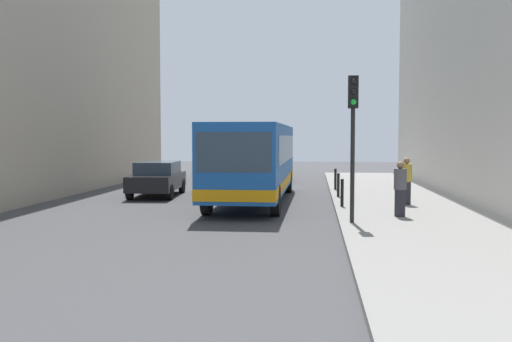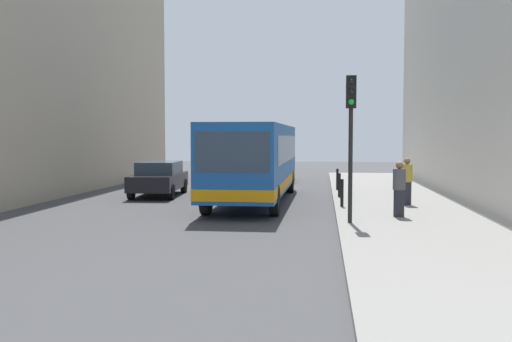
{
  "view_description": "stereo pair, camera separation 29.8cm",
  "coord_description": "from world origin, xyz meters",
  "px_view_note": "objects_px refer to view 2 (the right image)",
  "views": [
    {
      "loc": [
        2.48,
        -19.11,
        2.57
      ],
      "look_at": [
        0.42,
        1.44,
        1.34
      ],
      "focal_mm": 40.83,
      "sensor_mm": 36.0,
      "label": 1
    },
    {
      "loc": [
        2.78,
        -19.08,
        2.57
      ],
      "look_at": [
        0.42,
        1.44,
        1.34
      ],
      "focal_mm": 40.83,
      "sensor_mm": 36.0,
      "label": 2
    }
  ],
  "objects_px": {
    "bollard_near": "(342,193)",
    "pedestrian_mid_sidewalk": "(407,181)",
    "car_behind_bus": "(278,167)",
    "bollard_far": "(337,179)",
    "pedestrian_near_signal": "(399,189)",
    "bollard_mid": "(339,185)",
    "bus": "(255,158)",
    "traffic_light": "(351,121)",
    "car_beside_bus": "(159,178)"
  },
  "relations": [
    {
      "from": "car_behind_bus",
      "to": "pedestrian_near_signal",
      "type": "relative_size",
      "value": 2.67
    },
    {
      "from": "pedestrian_mid_sidewalk",
      "to": "car_beside_bus",
      "type": "bearing_deg",
      "value": 155.71
    },
    {
      "from": "bollard_mid",
      "to": "pedestrian_mid_sidewalk",
      "type": "bearing_deg",
      "value": -46.59
    },
    {
      "from": "bollard_far",
      "to": "pedestrian_mid_sidewalk",
      "type": "xyz_separation_m",
      "value": [
        2.29,
        -5.62,
        0.35
      ]
    },
    {
      "from": "bollard_mid",
      "to": "pedestrian_near_signal",
      "type": "relative_size",
      "value": 0.57
    },
    {
      "from": "bus",
      "to": "car_beside_bus",
      "type": "bearing_deg",
      "value": -21.34
    },
    {
      "from": "car_beside_bus",
      "to": "car_behind_bus",
      "type": "height_order",
      "value": "same"
    },
    {
      "from": "car_beside_bus",
      "to": "bollard_mid",
      "type": "distance_m",
      "value": 7.76
    },
    {
      "from": "car_beside_bus",
      "to": "bollard_near",
      "type": "bearing_deg",
      "value": 147.49
    },
    {
      "from": "bus",
      "to": "bollard_far",
      "type": "distance_m",
      "value": 5.25
    },
    {
      "from": "car_behind_bus",
      "to": "pedestrian_mid_sidewalk",
      "type": "distance_m",
      "value": 13.7
    },
    {
      "from": "car_behind_bus",
      "to": "pedestrian_near_signal",
      "type": "xyz_separation_m",
      "value": [
        4.83,
        -15.69,
        0.2
      ]
    },
    {
      "from": "traffic_light",
      "to": "bollard_far",
      "type": "distance_m",
      "value": 10.44
    },
    {
      "from": "pedestrian_mid_sidewalk",
      "to": "pedestrian_near_signal",
      "type": "bearing_deg",
      "value": -107.28
    },
    {
      "from": "car_behind_bus",
      "to": "traffic_light",
      "type": "xyz_separation_m",
      "value": [
        3.31,
        -17.1,
        2.22
      ]
    },
    {
      "from": "bollard_far",
      "to": "car_beside_bus",
      "type": "bearing_deg",
      "value": -164.19
    },
    {
      "from": "bus",
      "to": "bollard_far",
      "type": "height_order",
      "value": "bus"
    },
    {
      "from": "traffic_light",
      "to": "pedestrian_mid_sidewalk",
      "type": "relative_size",
      "value": 2.46
    },
    {
      "from": "bollard_near",
      "to": "bus",
      "type": "bearing_deg",
      "value": 143.24
    },
    {
      "from": "traffic_light",
      "to": "pedestrian_near_signal",
      "type": "height_order",
      "value": "traffic_light"
    },
    {
      "from": "bus",
      "to": "pedestrian_mid_sidewalk",
      "type": "relative_size",
      "value": 6.63
    },
    {
      "from": "car_behind_bus",
      "to": "pedestrian_near_signal",
      "type": "bearing_deg",
      "value": 104.97
    },
    {
      "from": "bus",
      "to": "traffic_light",
      "type": "bearing_deg",
      "value": 119.08
    },
    {
      "from": "car_beside_bus",
      "to": "bollard_mid",
      "type": "bearing_deg",
      "value": 168.68
    },
    {
      "from": "traffic_light",
      "to": "car_beside_bus",
      "type": "bearing_deg",
      "value": 134.25
    },
    {
      "from": "car_beside_bus",
      "to": "pedestrian_mid_sidewalk",
      "type": "distance_m",
      "value": 10.56
    },
    {
      "from": "bus",
      "to": "bollard_far",
      "type": "xyz_separation_m",
      "value": [
        3.29,
        3.94,
        -1.1
      ]
    },
    {
      "from": "bollard_mid",
      "to": "pedestrian_near_signal",
      "type": "bearing_deg",
      "value": -73.75
    },
    {
      "from": "car_behind_bus",
      "to": "bollard_near",
      "type": "relative_size",
      "value": 4.7
    },
    {
      "from": "car_beside_bus",
      "to": "bollard_far",
      "type": "height_order",
      "value": "car_beside_bus"
    },
    {
      "from": "car_behind_bus",
      "to": "traffic_light",
      "type": "height_order",
      "value": "traffic_light"
    },
    {
      "from": "car_behind_bus",
      "to": "bollard_far",
      "type": "xyz_separation_m",
      "value": [
        3.21,
        -6.93,
        -0.16
      ]
    },
    {
      "from": "car_beside_bus",
      "to": "bollard_near",
      "type": "distance_m",
      "value": 8.77
    },
    {
      "from": "bus",
      "to": "pedestrian_mid_sidewalk",
      "type": "bearing_deg",
      "value": 163.74
    },
    {
      "from": "bollard_far",
      "to": "pedestrian_near_signal",
      "type": "relative_size",
      "value": 0.57
    },
    {
      "from": "car_behind_bus",
      "to": "bollard_mid",
      "type": "bearing_deg",
      "value": 105.45
    },
    {
      "from": "car_beside_bus",
      "to": "bollard_far",
      "type": "relative_size",
      "value": 4.75
    },
    {
      "from": "traffic_light",
      "to": "bollard_far",
      "type": "relative_size",
      "value": 4.32
    },
    {
      "from": "bus",
      "to": "bollard_near",
      "type": "bearing_deg",
      "value": 143.75
    },
    {
      "from": "bollard_near",
      "to": "pedestrian_mid_sidewalk",
      "type": "xyz_separation_m",
      "value": [
        2.29,
        0.78,
        0.35
      ]
    },
    {
      "from": "car_behind_bus",
      "to": "pedestrian_mid_sidewalk",
      "type": "bearing_deg",
      "value": 111.53
    },
    {
      "from": "bollard_mid",
      "to": "bollard_far",
      "type": "relative_size",
      "value": 1.0
    },
    {
      "from": "bollard_near",
      "to": "bollard_far",
      "type": "distance_m",
      "value": 6.4
    },
    {
      "from": "car_behind_bus",
      "to": "bollard_far",
      "type": "distance_m",
      "value": 7.64
    },
    {
      "from": "bollard_mid",
      "to": "bus",
      "type": "bearing_deg",
      "value": -167.36
    },
    {
      "from": "bus",
      "to": "pedestrian_mid_sidewalk",
      "type": "xyz_separation_m",
      "value": [
        5.59,
        -1.68,
        -0.75
      ]
    },
    {
      "from": "bollard_far",
      "to": "pedestrian_mid_sidewalk",
      "type": "height_order",
      "value": "pedestrian_mid_sidewalk"
    },
    {
      "from": "bus",
      "to": "bollard_far",
      "type": "relative_size",
      "value": 11.62
    },
    {
      "from": "bollard_near",
      "to": "car_beside_bus",
      "type": "bearing_deg",
      "value": 151.22
    },
    {
      "from": "bollard_near",
      "to": "traffic_light",
      "type": "bearing_deg",
      "value": -88.48
    }
  ]
}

